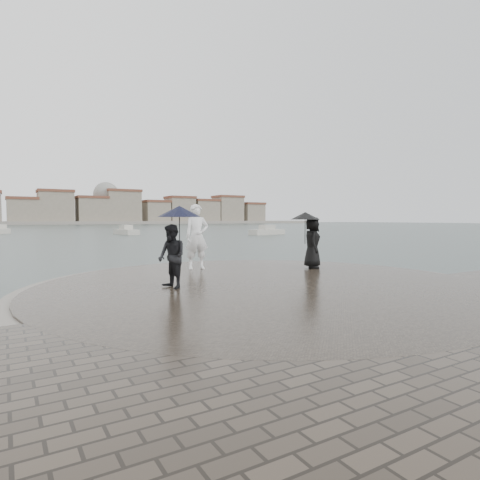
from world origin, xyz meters
TOP-DOWN VIEW (x-y plane):
  - ground at (0.00, 0.00)m, footprint 400.00×400.00m
  - kerb_ring at (0.00, 3.50)m, footprint 12.50×12.50m
  - quay_tip at (0.00, 3.50)m, footprint 11.90×11.90m
  - statue at (-0.33, 7.14)m, footprint 0.89×0.66m
  - visitor_left at (-2.38, 3.96)m, footprint 1.16×1.09m
  - visitor_right at (3.15, 5.32)m, footprint 1.27×1.15m
  - far_skyline at (-6.29, 160.71)m, footprint 260.00×20.00m
  - boats at (8.50, 49.46)m, footprint 34.31×28.01m

SIDE VIEW (x-z plane):
  - ground at x=0.00m, z-range 0.00..0.00m
  - kerb_ring at x=0.00m, z-range 0.00..0.32m
  - quay_tip at x=0.00m, z-range 0.00..0.36m
  - boats at x=8.50m, z-range -0.37..1.13m
  - statue at x=-0.33m, z-range 0.36..2.58m
  - visitor_right at x=3.15m, z-range 0.51..2.46m
  - visitor_left at x=-2.38m, z-range 0.48..2.52m
  - far_skyline at x=-6.29m, z-range -12.89..24.11m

